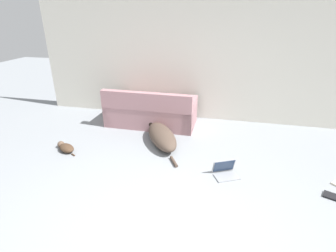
{
  "coord_description": "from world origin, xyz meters",
  "views": [
    {
      "loc": [
        0.49,
        -2.02,
        2.21
      ],
      "look_at": [
        -0.4,
        1.87,
        0.46
      ],
      "focal_mm": 28.0,
      "sensor_mm": 36.0,
      "label": 1
    }
  ],
  "objects": [
    {
      "name": "ground_plane",
      "position": [
        0.0,
        0.0,
        0.0
      ],
      "size": [
        20.0,
        20.0,
        0.0
      ],
      "primitive_type": "plane",
      "color": "gray"
    },
    {
      "name": "couch",
      "position": [
        -1.0,
        2.89,
        0.27
      ],
      "size": [
        1.83,
        0.85,
        0.79
      ],
      "rotation": [
        0.0,
        0.0,
        3.13
      ],
      "color": "#A3757A",
      "rests_on": "ground_plane"
    },
    {
      "name": "cat",
      "position": [
        -2.12,
        1.46,
        0.06
      ],
      "size": [
        0.48,
        0.35,
        0.12
      ],
      "rotation": [
        0.0,
        0.0,
        2.62
      ],
      "color": "#473323",
      "rests_on": "ground_plane"
    },
    {
      "name": "laptop_open",
      "position": [
        0.58,
        1.33,
        0.07
      ],
      "size": [
        0.42,
        0.39,
        0.22
      ],
      "rotation": [
        0.0,
        0.0,
        0.46
      ],
      "color": "gray",
      "rests_on": "ground_plane"
    },
    {
      "name": "wall_back",
      "position": [
        0.0,
        3.53,
        1.35
      ],
      "size": [
        7.33,
        0.06,
        2.71
      ],
      "color": "beige",
      "rests_on": "ground_plane"
    },
    {
      "name": "dog",
      "position": [
        -0.63,
        2.2,
        0.15
      ],
      "size": [
        1.0,
        1.54,
        0.32
      ],
      "rotation": [
        0.0,
        0.0,
        2.09
      ],
      "color": "#4C3D33",
      "rests_on": "ground_plane"
    },
    {
      "name": "book_black",
      "position": [
        1.97,
        1.12,
        0.01
      ],
      "size": [
        0.27,
        0.23,
        0.02
      ],
      "rotation": [
        0.0,
        0.0,
        -0.4
      ],
      "color": "black",
      "rests_on": "ground_plane"
    }
  ]
}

